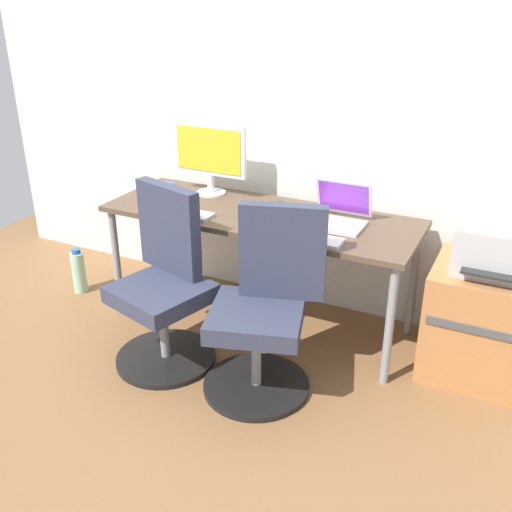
{
  "coord_description": "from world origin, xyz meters",
  "views": [
    {
      "loc": [
        1.34,
        -2.76,
        1.85
      ],
      "look_at": [
        0.0,
        -0.05,
        0.46
      ],
      "focal_mm": 40.67,
      "sensor_mm": 36.0,
      "label": 1
    }
  ],
  "objects_px": {
    "office_chair_right": "(265,311)",
    "coffee_mug": "(169,190)",
    "water_bottle_on_floor": "(79,272)",
    "desktop_monitor": "(210,154)",
    "office_chair_left": "(165,286)",
    "side_cabinet": "(483,322)",
    "printer": "(498,248)",
    "open_laptop": "(338,213)"
  },
  "relations": [
    {
      "from": "office_chair_right",
      "to": "coffee_mug",
      "type": "height_order",
      "value": "office_chair_right"
    },
    {
      "from": "water_bottle_on_floor",
      "to": "desktop_monitor",
      "type": "bearing_deg",
      "value": 24.3
    },
    {
      "from": "office_chair_left",
      "to": "coffee_mug",
      "type": "distance_m",
      "value": 0.71
    },
    {
      "from": "water_bottle_on_floor",
      "to": "coffee_mug",
      "type": "height_order",
      "value": "coffee_mug"
    },
    {
      "from": "office_chair_right",
      "to": "side_cabinet",
      "type": "height_order",
      "value": "office_chair_right"
    },
    {
      "from": "printer",
      "to": "open_laptop",
      "type": "xyz_separation_m",
      "value": [
        -0.81,
        -0.0,
        0.04
      ]
    },
    {
      "from": "open_laptop",
      "to": "printer",
      "type": "bearing_deg",
      "value": 0.18
    },
    {
      "from": "open_laptop",
      "to": "coffee_mug",
      "type": "height_order",
      "value": "open_laptop"
    },
    {
      "from": "printer",
      "to": "desktop_monitor",
      "type": "relative_size",
      "value": 0.83
    },
    {
      "from": "side_cabinet",
      "to": "water_bottle_on_floor",
      "type": "xyz_separation_m",
      "value": [
        -2.49,
        -0.25,
        -0.15
      ]
    },
    {
      "from": "printer",
      "to": "water_bottle_on_floor",
      "type": "distance_m",
      "value": 2.57
    },
    {
      "from": "office_chair_left",
      "to": "printer",
      "type": "xyz_separation_m",
      "value": [
        1.55,
        0.6,
        0.29
      ]
    },
    {
      "from": "printer",
      "to": "coffee_mug",
      "type": "relative_size",
      "value": 4.35
    },
    {
      "from": "water_bottle_on_floor",
      "to": "coffee_mug",
      "type": "relative_size",
      "value": 3.37
    },
    {
      "from": "side_cabinet",
      "to": "desktop_monitor",
      "type": "height_order",
      "value": "desktop_monitor"
    },
    {
      "from": "office_chair_right",
      "to": "water_bottle_on_floor",
      "type": "distance_m",
      "value": 1.6
    },
    {
      "from": "water_bottle_on_floor",
      "to": "open_laptop",
      "type": "bearing_deg",
      "value": 8.41
    },
    {
      "from": "printer",
      "to": "water_bottle_on_floor",
      "type": "bearing_deg",
      "value": -174.25
    },
    {
      "from": "office_chair_left",
      "to": "coffee_mug",
      "type": "relative_size",
      "value": 10.22
    },
    {
      "from": "side_cabinet",
      "to": "water_bottle_on_floor",
      "type": "relative_size",
      "value": 1.91
    },
    {
      "from": "office_chair_left",
      "to": "water_bottle_on_floor",
      "type": "relative_size",
      "value": 3.03
    },
    {
      "from": "office_chair_left",
      "to": "printer",
      "type": "height_order",
      "value": "office_chair_left"
    },
    {
      "from": "desktop_monitor",
      "to": "open_laptop",
      "type": "bearing_deg",
      "value": -8.01
    },
    {
      "from": "side_cabinet",
      "to": "coffee_mug",
      "type": "relative_size",
      "value": 6.43
    },
    {
      "from": "office_chair_right",
      "to": "water_bottle_on_floor",
      "type": "bearing_deg",
      "value": 167.23
    },
    {
      "from": "side_cabinet",
      "to": "open_laptop",
      "type": "relative_size",
      "value": 1.91
    },
    {
      "from": "side_cabinet",
      "to": "coffee_mug",
      "type": "distance_m",
      "value": 1.92
    },
    {
      "from": "desktop_monitor",
      "to": "coffee_mug",
      "type": "bearing_deg",
      "value": -138.53
    },
    {
      "from": "side_cabinet",
      "to": "printer",
      "type": "distance_m",
      "value": 0.42
    },
    {
      "from": "desktop_monitor",
      "to": "coffee_mug",
      "type": "distance_m",
      "value": 0.33
    },
    {
      "from": "office_chair_left",
      "to": "office_chair_right",
      "type": "xyz_separation_m",
      "value": [
        0.59,
        -0.0,
        0.0
      ]
    },
    {
      "from": "printer",
      "to": "open_laptop",
      "type": "height_order",
      "value": "open_laptop"
    },
    {
      "from": "office_chair_left",
      "to": "office_chair_right",
      "type": "bearing_deg",
      "value": -0.03
    },
    {
      "from": "side_cabinet",
      "to": "desktop_monitor",
      "type": "relative_size",
      "value": 1.23
    },
    {
      "from": "office_chair_left",
      "to": "desktop_monitor",
      "type": "distance_m",
      "value": 0.9
    },
    {
      "from": "coffee_mug",
      "to": "side_cabinet",
      "type": "bearing_deg",
      "value": 1.64
    },
    {
      "from": "coffee_mug",
      "to": "open_laptop",
      "type": "bearing_deg",
      "value": 2.71
    },
    {
      "from": "printer",
      "to": "office_chair_left",
      "type": "bearing_deg",
      "value": -158.82
    },
    {
      "from": "office_chair_right",
      "to": "printer",
      "type": "relative_size",
      "value": 2.35
    },
    {
      "from": "side_cabinet",
      "to": "desktop_monitor",
      "type": "xyz_separation_m",
      "value": [
        -1.67,
        0.12,
        0.66
      ]
    },
    {
      "from": "office_chair_right",
      "to": "desktop_monitor",
      "type": "height_order",
      "value": "desktop_monitor"
    },
    {
      "from": "printer",
      "to": "coffee_mug",
      "type": "distance_m",
      "value": 1.87
    }
  ]
}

